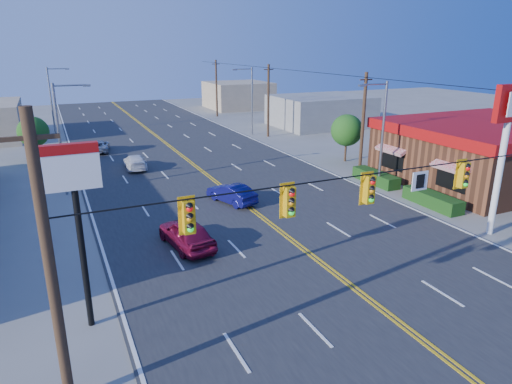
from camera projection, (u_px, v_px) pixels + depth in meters
name	position (u px, v px, depth m)	size (l,w,h in m)	color
ground	(383.00, 311.00, 18.73)	(160.00, 160.00, 0.00)	gray
road	(218.00, 183.00, 36.06)	(20.00, 120.00, 0.06)	#2D2D30
signal_span	(391.00, 199.00, 17.19)	(24.32, 0.34, 9.00)	#47301E
kfc	(487.00, 152.00, 36.23)	(16.30, 12.40, 4.70)	brown
kfc_pylon	(507.00, 130.00, 24.67)	(2.20, 0.36, 8.50)	white
pizza_hut_sign	(76.00, 199.00, 16.28)	(1.90, 0.30, 6.85)	black
streetlight_se	(381.00, 129.00, 33.73)	(2.55, 0.25, 8.00)	gray
streetlight_ne	(251.00, 97.00, 54.53)	(2.55, 0.25, 8.00)	gray
streetlight_sw	(62.00, 133.00, 32.17)	(2.55, 0.25, 8.00)	gray
streetlight_nw	(53.00, 97.00, 54.71)	(2.55, 0.25, 8.00)	gray
utility_pole_near	(363.00, 124.00, 37.85)	(0.28, 0.28, 8.40)	#47301E
utility_pole_mid	(268.00, 101.00, 53.45)	(0.28, 0.28, 8.40)	#47301E
utility_pole_far	(217.00, 89.00, 69.05)	(0.28, 0.28, 8.40)	#47301E
tree_kfc_rear	(347.00, 130.00, 42.21)	(2.94, 2.94, 4.41)	#47301E
tree_west	(33.00, 132.00, 42.23)	(2.80, 2.80, 4.20)	#47301E
bld_east_mid	(321.00, 111.00, 61.45)	(12.00, 10.00, 4.00)	gray
bld_east_far	(238.00, 95.00, 79.27)	(10.00, 10.00, 4.40)	tan
car_magenta	(186.00, 234.00, 24.44)	(1.80, 4.47, 1.52)	maroon
car_blue	(232.00, 194.00, 31.40)	(1.40, 4.01, 1.32)	#0F0F57
car_white	(135.00, 162.00, 40.12)	(1.70, 4.18, 1.21)	white
car_silver	(99.00, 147.00, 46.51)	(1.95, 4.22, 1.17)	#B2B3B7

